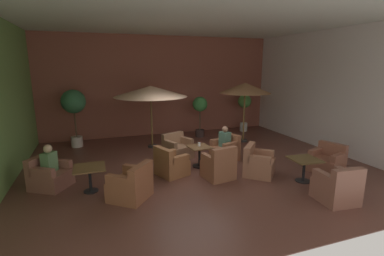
{
  "coord_description": "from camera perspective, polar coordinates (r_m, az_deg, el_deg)",
  "views": [
    {
      "loc": [
        -2.87,
        -7.66,
        2.98
      ],
      "look_at": [
        0.0,
        0.44,
        1.06
      ],
      "focal_mm": 26.53,
      "sensor_mm": 36.0,
      "label": 1
    }
  ],
  "objects": [
    {
      "name": "wall_back_brick",
      "position": [
        12.39,
        -6.13,
        8.39
      ],
      "size": [
        10.04,
        0.08,
        4.18
      ],
      "primitive_type": "cube",
      "color": "brown",
      "rests_on": "ground_plane"
    },
    {
      "name": "patio_umbrella_center_beige",
      "position": [
        11.14,
        10.63,
        7.85
      ],
      "size": [
        1.97,
        1.97,
        2.32
      ],
      "color": "#2D2D2D",
      "rests_on": "ground_plane"
    },
    {
      "name": "armchair_mid_center_east",
      "position": [
        7.95,
        -26.74,
        -8.58
      ],
      "size": [
        1.09,
        1.09,
        0.78
      ],
      "color": "brown",
      "rests_on": "ground_plane"
    },
    {
      "name": "armchair_front_right_east",
      "position": [
        7.14,
        27.12,
        -10.67
      ],
      "size": [
        0.81,
        0.86,
        0.87
      ],
      "color": "brown",
      "rests_on": "ground_plane"
    },
    {
      "name": "potted_tree_left_corner",
      "position": [
        11.83,
        1.6,
        3.89
      ],
      "size": [
        0.62,
        0.62,
        1.7
      ],
      "color": "#3A2B29",
      "rests_on": "ground_plane"
    },
    {
      "name": "armchair_front_left_east",
      "position": [
        9.15,
        6.72,
        -4.46
      ],
      "size": [
        0.88,
        0.91,
        0.82
      ],
      "color": "#91573A",
      "rests_on": "ground_plane"
    },
    {
      "name": "armchair_front_left_north",
      "position": [
        7.65,
        5.44,
        -7.72
      ],
      "size": [
        0.82,
        0.82,
        0.91
      ],
      "color": "brown",
      "rests_on": "ground_plane"
    },
    {
      "name": "armchair_mid_center_north",
      "position": [
        6.67,
        -12.13,
        -11.24
      ],
      "size": [
        1.12,
        1.12,
        0.85
      ],
      "color": "brown",
      "rests_on": "ground_plane"
    },
    {
      "name": "armchair_front_right_south",
      "position": [
        8.99,
        25.51,
        -6.07
      ],
      "size": [
        0.96,
        0.99,
        0.8
      ],
      "color": "brown",
      "rests_on": "ground_plane"
    },
    {
      "name": "ceiling_slab",
      "position": [
        8.27,
        1.09,
        21.15
      ],
      "size": [
        10.04,
        8.8,
        0.06
      ],
      "primitive_type": "cube",
      "color": "silver",
      "rests_on": "wall_back_brick"
    },
    {
      "name": "patron_by_window",
      "position": [
        7.79,
        -26.81,
        -5.7
      ],
      "size": [
        0.38,
        0.41,
        0.69
      ],
      "color": "#557C4D",
      "rests_on": "ground_plane"
    },
    {
      "name": "patio_umbrella_tall_red",
      "position": [
        10.27,
        -8.32,
        7.28
      ],
      "size": [
        2.62,
        2.62,
        2.26
      ],
      "color": "#2D2D2D",
      "rests_on": "ground_plane"
    },
    {
      "name": "cafe_table_mid_center",
      "position": [
        7.23,
        -19.9,
        -8.31
      ],
      "size": [
        0.72,
        0.72,
        0.62
      ],
      "color": "black",
      "rests_on": "ground_plane"
    },
    {
      "name": "cafe_table_front_right",
      "position": [
        7.94,
        21.66,
        -6.75
      ],
      "size": [
        0.75,
        0.75,
        0.62
      ],
      "color": "black",
      "rests_on": "ground_plane"
    },
    {
      "name": "iced_drink_cup",
      "position": [
        8.42,
        1.44,
        -3.31
      ],
      "size": [
        0.08,
        0.08,
        0.11
      ],
      "primitive_type": "cylinder",
      "color": "white",
      "rests_on": "cafe_table_front_left"
    },
    {
      "name": "potted_tree_mid_right",
      "position": [
        13.1,
        10.49,
        4.42
      ],
      "size": [
        0.6,
        0.6,
        1.68
      ],
      "color": "silver",
      "rests_on": "ground_plane"
    },
    {
      "name": "patron_blue_shirt",
      "position": [
        9.02,
        6.63,
        -1.94
      ],
      "size": [
        0.33,
        0.38,
        0.66
      ],
      "color": "#466C5A",
      "rests_on": "ground_plane"
    },
    {
      "name": "cafe_table_front_left",
      "position": [
        8.47,
        1.51,
        -4.9
      ],
      "size": [
        0.68,
        0.68,
        0.62
      ],
      "color": "black",
      "rests_on": "ground_plane"
    },
    {
      "name": "ground_plane",
      "position": [
        8.71,
        0.97,
        -7.52
      ],
      "size": [
        10.04,
        8.8,
        0.02
      ],
      "primitive_type": "cube",
      "color": "brown"
    },
    {
      "name": "armchair_front_left_west",
      "position": [
        7.89,
        -4.27,
        -7.3
      ],
      "size": [
        0.94,
        0.96,
        0.81
      ],
      "color": "brown",
      "rests_on": "ground_plane"
    },
    {
      "name": "wall_right_plain",
      "position": [
        11.0,
        26.3,
        6.65
      ],
      "size": [
        0.08,
        8.8,
        4.18
      ],
      "primitive_type": "cube",
      "color": "silver",
      "rests_on": "ground_plane"
    },
    {
      "name": "armchair_front_right_north",
      "position": [
        8.08,
        13.15,
        -7.03
      ],
      "size": [
        1.1,
        1.1,
        0.83
      ],
      "color": "#935F46",
      "rests_on": "ground_plane"
    },
    {
      "name": "armchair_front_left_south",
      "position": [
        9.26,
        -2.96,
        -4.25
      ],
      "size": [
        1.02,
        0.96,
        0.8
      ],
      "color": "#855E44",
      "rests_on": "ground_plane"
    },
    {
      "name": "potted_tree_mid_left",
      "position": [
        11.14,
        -22.68,
        4.22
      ],
      "size": [
        0.86,
        0.86,
        2.12
      ],
      "color": "beige",
      "rests_on": "ground_plane"
    }
  ]
}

